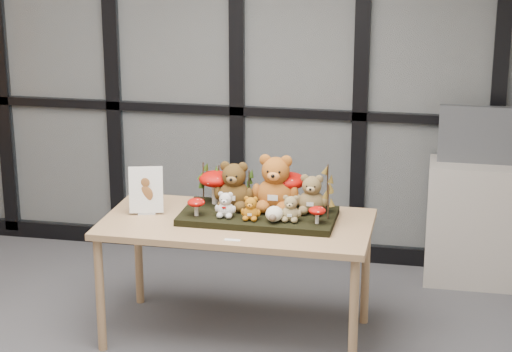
% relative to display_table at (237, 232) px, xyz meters
% --- Properties ---
extents(room_shell, '(5.00, 5.00, 5.00)m').
position_rel_display_table_xyz_m(room_shell, '(-0.73, -1.16, 1.03)').
color(room_shell, '#B4B1AA').
rests_on(room_shell, floor).
extents(glass_partition, '(4.90, 0.06, 2.78)m').
position_rel_display_table_xyz_m(glass_partition, '(-0.73, 1.31, 0.77)').
color(glass_partition, '#2D383F').
rests_on(glass_partition, floor).
extents(display_table, '(1.53, 0.78, 0.71)m').
position_rel_display_table_xyz_m(display_table, '(0.00, 0.00, 0.00)').
color(display_table, tan).
rests_on(display_table, floor).
extents(diorama_tray, '(0.88, 0.45, 0.04)m').
position_rel_display_table_xyz_m(diorama_tray, '(0.11, 0.06, 0.09)').
color(diorama_tray, black).
rests_on(diorama_tray, display_table).
extents(bear_pooh_yellow, '(0.27, 0.25, 0.36)m').
position_rel_display_table_xyz_m(bear_pooh_yellow, '(0.20, 0.14, 0.28)').
color(bear_pooh_yellow, '#A3561B').
rests_on(bear_pooh_yellow, diorama_tray).
extents(bear_brown_medium, '(0.23, 0.21, 0.30)m').
position_rel_display_table_xyz_m(bear_brown_medium, '(-0.04, 0.12, 0.26)').
color(bear_brown_medium, '#4F3514').
rests_on(bear_brown_medium, diorama_tray).
extents(bear_tan_back, '(0.19, 0.17, 0.24)m').
position_rel_display_table_xyz_m(bear_tan_back, '(0.41, 0.13, 0.23)').
color(bear_tan_back, olive).
rests_on(bear_tan_back, diorama_tray).
extents(bear_small_yellow, '(0.11, 0.10, 0.15)m').
position_rel_display_table_xyz_m(bear_small_yellow, '(0.10, -0.06, 0.18)').
color(bear_small_yellow, '#B36610').
rests_on(bear_small_yellow, diorama_tray).
extents(bear_white_bow, '(0.12, 0.11, 0.16)m').
position_rel_display_table_xyz_m(bear_white_bow, '(-0.05, -0.04, 0.18)').
color(bear_white_bow, silver).
rests_on(bear_white_bow, diorama_tray).
extents(bear_beige_small, '(0.13, 0.11, 0.16)m').
position_rel_display_table_xyz_m(bear_beige_small, '(0.32, -0.04, 0.19)').
color(bear_beige_small, '#937F52').
rests_on(bear_beige_small, diorama_tray).
extents(plush_cream_hedgehog, '(0.07, 0.07, 0.10)m').
position_rel_display_table_xyz_m(plush_cream_hedgehog, '(0.23, -0.07, 0.15)').
color(plush_cream_hedgehog, white).
rests_on(plush_cream_hedgehog, diorama_tray).
extents(mushroom_back_left, '(0.19, 0.19, 0.21)m').
position_rel_display_table_xyz_m(mushroom_back_left, '(-0.16, 0.17, 0.21)').
color(mushroom_back_left, '#A40905').
rests_on(mushroom_back_left, diorama_tray).
extents(mushroom_back_right, '(0.20, 0.20, 0.22)m').
position_rel_display_table_xyz_m(mushroom_back_right, '(0.26, 0.20, 0.22)').
color(mushroom_back_right, '#A40905').
rests_on(mushroom_back_right, diorama_tray).
extents(mushroom_front_left, '(0.10, 0.10, 0.11)m').
position_rel_display_table_xyz_m(mushroom_front_left, '(-0.22, -0.06, 0.16)').
color(mushroom_front_left, '#A40905').
rests_on(mushroom_front_left, diorama_tray).
extents(mushroom_front_right, '(0.09, 0.09, 0.11)m').
position_rel_display_table_xyz_m(mushroom_front_right, '(0.46, -0.05, 0.16)').
color(mushroom_front_right, '#A40905').
rests_on(mushroom_front_right, diorama_tray).
extents(sprig_green_far_left, '(0.05, 0.05, 0.25)m').
position_rel_display_table_xyz_m(sprig_green_far_left, '(-0.24, 0.17, 0.23)').
color(sprig_green_far_left, '#1D3A0D').
rests_on(sprig_green_far_left, diorama_tray).
extents(sprig_green_mid_left, '(0.05, 0.05, 0.22)m').
position_rel_display_table_xyz_m(sprig_green_mid_left, '(-0.15, 0.22, 0.21)').
color(sprig_green_mid_left, '#1D3A0D').
rests_on(sprig_green_mid_left, diorama_tray).
extents(sprig_dry_far_right, '(0.05, 0.05, 0.28)m').
position_rel_display_table_xyz_m(sprig_dry_far_right, '(0.49, 0.15, 0.25)').
color(sprig_dry_far_right, brown).
rests_on(sprig_dry_far_right, diorama_tray).
extents(sprig_dry_mid_right, '(0.05, 0.05, 0.20)m').
position_rel_display_table_xyz_m(sprig_dry_mid_right, '(0.51, 0.03, 0.20)').
color(sprig_dry_mid_right, brown).
rests_on(sprig_dry_mid_right, diorama_tray).
extents(sprig_green_centre, '(0.05, 0.05, 0.20)m').
position_rel_display_table_xyz_m(sprig_green_centre, '(0.02, 0.23, 0.20)').
color(sprig_green_centre, '#1D3A0D').
rests_on(sprig_green_centre, diorama_tray).
extents(sign_holder, '(0.20, 0.10, 0.28)m').
position_rel_display_table_xyz_m(sign_holder, '(-0.54, 0.02, 0.19)').
color(sign_holder, silver).
rests_on(sign_holder, display_table).
extents(label_card, '(0.09, 0.03, 0.00)m').
position_rel_display_table_xyz_m(label_card, '(0.04, -0.30, 0.07)').
color(label_card, white).
rests_on(label_card, display_table).
extents(cabinet, '(0.61, 0.36, 0.82)m').
position_rel_display_table_xyz_m(cabinet, '(1.36, 1.10, -0.24)').
color(cabinet, '#B1A89E').
rests_on(cabinet, floor).
extents(monitor, '(0.53, 0.06, 0.37)m').
position_rel_display_table_xyz_m(monitor, '(1.36, 1.11, 0.36)').
color(monitor, '#505358').
rests_on(monitor, cabinet).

